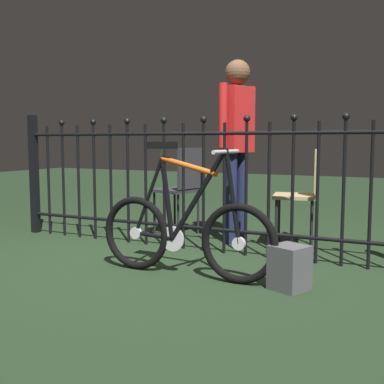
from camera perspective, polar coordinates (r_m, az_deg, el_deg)
ground_plane at (r=3.68m, az=-2.92°, el=-8.71°), size 20.00×20.00×0.00m
iron_fence at (r=4.11m, az=0.03°, el=1.41°), size 3.83×0.07×1.20m
bicycle at (r=3.33m, az=-0.91°, el=-4.62°), size 1.34×0.40×0.93m
chair_charcoal at (r=4.77m, az=-1.13°, el=1.08°), size 0.47×0.47×0.87m
chair_tan at (r=4.31m, az=13.20°, el=0.42°), size 0.44×0.44×0.87m
person_visitor at (r=4.42m, az=5.37°, el=6.83°), size 0.26×0.46×1.67m
display_crate at (r=3.13m, az=11.50°, el=-8.79°), size 0.27×0.27×0.28m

